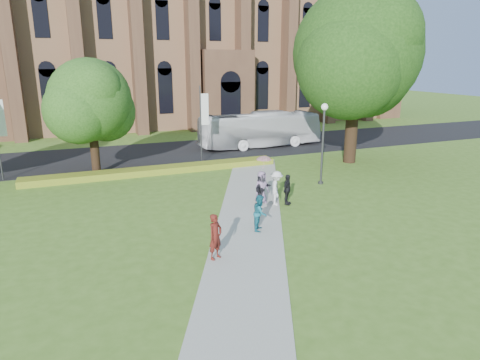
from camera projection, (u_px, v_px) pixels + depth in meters
name	position (u px, v px, depth m)	size (l,w,h in m)	color
ground	(257.00, 237.00, 19.65)	(160.00, 160.00, 0.00)	#486D20
road	(164.00, 153.00, 37.50)	(160.00, 10.00, 0.02)	black
footpath	(249.00, 229.00, 20.53)	(3.20, 30.00, 0.04)	#B2B2A8
flower_hedge	(156.00, 170.00, 30.65)	(18.00, 1.40, 0.45)	gold
cathedral	(203.00, 19.00, 55.23)	(52.60, 18.25, 28.00)	brown
streetlamp	(323.00, 134.00, 27.27)	(0.44, 0.44, 5.24)	#38383D
large_tree	(357.00, 53.00, 31.90)	(9.60, 9.60, 13.20)	#332114
street_tree_1	(90.00, 100.00, 29.02)	(5.60, 5.60, 8.05)	#332114
banner_pole_0	(202.00, 120.00, 33.07)	(0.70, 0.10, 6.00)	#38383D
tour_coach	(260.00, 130.00, 39.69)	(2.71, 11.59, 3.23)	white
pedestrian_0	(215.00, 237.00, 17.19)	(0.69, 0.46, 1.90)	#511812
pedestrian_1	(260.00, 213.00, 20.14)	(0.84, 0.66, 1.73)	#165F72
pedestrian_2	(277.00, 188.00, 23.72)	(1.24, 0.71, 1.92)	silver
pedestrian_3	(287.00, 190.00, 23.77)	(1.01, 0.42, 1.73)	black
pedestrian_4	(261.00, 187.00, 24.01)	(0.90, 0.59, 1.85)	slate
pedestrian_5	(261.00, 189.00, 23.99)	(1.55, 0.49, 1.67)	black
parasol	(264.00, 164.00, 23.81)	(0.84, 0.84, 0.74)	#E8A4A7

